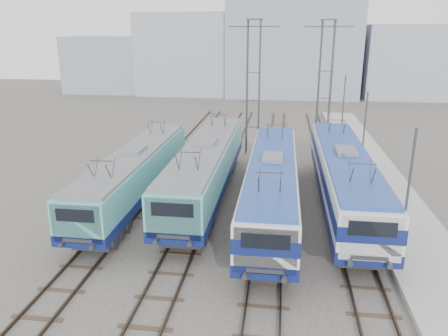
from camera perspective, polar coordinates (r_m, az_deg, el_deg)
ground at (r=21.12m, az=-0.88°, el=-14.14°), size 160.00×160.00×0.00m
platform at (r=28.97m, az=22.16°, el=-6.02°), size 4.00×70.00×0.30m
locomotive_far_left at (r=29.28m, az=-11.56°, el=-0.54°), size 2.76×17.43×3.28m
locomotive_center_left at (r=29.49m, az=-2.35°, el=0.28°), size 2.98×18.86×3.55m
locomotive_center_right at (r=26.51m, az=6.26°, el=-1.84°), size 2.90×18.34×3.45m
locomotive_far_right at (r=28.53m, az=15.44°, el=-0.88°), size 2.96×18.73×3.52m
catenary_tower_west at (r=40.10m, az=3.84°, el=11.14°), size 4.50×1.20×12.00m
catenary_tower_east at (r=42.17m, az=13.05°, el=11.05°), size 4.50×1.20×12.00m
mast_front at (r=21.97m, az=22.76°, el=-4.10°), size 0.12×0.12×7.00m
mast_mid at (r=33.18m, az=17.73°, el=3.48°), size 0.12×0.12×7.00m
mast_rear at (r=44.80m, az=15.26°, el=7.18°), size 0.12×0.12×7.00m
building_west at (r=81.60m, az=-4.26°, el=14.63°), size 18.00×12.00×14.00m
building_center at (r=79.80m, az=8.97°, el=15.84°), size 22.00×14.00×18.00m
building_east at (r=82.71m, az=23.20°, el=12.65°), size 16.00×12.00×12.00m
building_far_west at (r=86.43m, az=-14.95°, el=12.94°), size 14.00×10.00×10.00m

